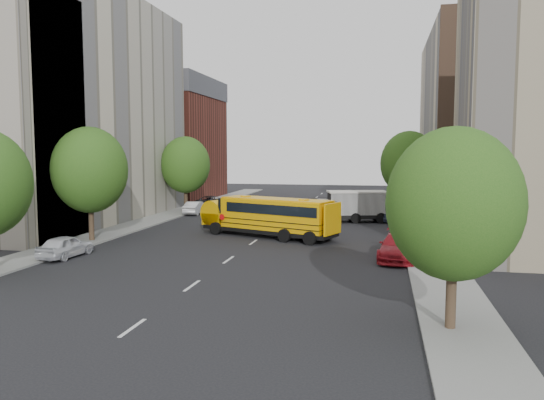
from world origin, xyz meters
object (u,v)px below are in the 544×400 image
(street_tree_2, at_px, (185,165))
(parked_car_5, at_px, (386,200))
(parked_car_1, at_px, (196,208))
(street_tree_5, at_px, (404,164))
(parked_car_2, at_px, (211,202))
(street_tree_4, at_px, (409,163))
(parked_car_3, at_px, (399,247))
(parked_car_0, at_px, (65,246))
(school_bus, at_px, (267,215))
(safari_truck, at_px, (352,206))
(parked_car_4, at_px, (393,213))
(street_tree_3, at_px, (454,204))
(street_tree_1, at_px, (90,170))

(street_tree_2, xyz_separation_m, parked_car_5, (20.04, 9.99, -4.10))
(parked_car_1, bearing_deg, street_tree_5, -145.99)
(street_tree_5, distance_m, parked_car_2, 22.46)
(street_tree_4, relative_size, parked_car_3, 1.55)
(parked_car_1, xyz_separation_m, parked_car_5, (18.47, 11.45, 0.09))
(parked_car_1, bearing_deg, parked_car_0, 90.17)
(parked_car_0, bearing_deg, school_bus, -132.74)
(street_tree_4, height_order, safari_truck, street_tree_4)
(street_tree_4, bearing_deg, street_tree_5, 90.00)
(school_bus, relative_size, parked_car_2, 2.12)
(parked_car_1, bearing_deg, parked_car_5, -147.59)
(parked_car_0, relative_size, parked_car_4, 0.91)
(street_tree_4, xyz_separation_m, safari_truck, (-4.97, -4.11, -3.63))
(parked_car_3, bearing_deg, street_tree_3, -77.70)
(school_bus, bearing_deg, parked_car_5, 91.84)
(safari_truck, height_order, parked_car_2, safari_truck)
(street_tree_5, distance_m, parked_car_0, 41.03)
(parked_car_0, distance_m, parked_car_1, 21.79)
(school_bus, height_order, parked_car_3, school_bus)
(street_tree_1, distance_m, street_tree_3, 26.08)
(street_tree_4, bearing_deg, parked_car_1, -175.89)
(parked_car_2, height_order, parked_car_3, parked_car_3)
(street_tree_5, xyz_separation_m, parked_car_4, (-1.40, -14.90, -3.97))
(street_tree_4, bearing_deg, parked_car_2, 168.98)
(parked_car_5, bearing_deg, safari_truck, -106.83)
(parked_car_0, bearing_deg, parked_car_5, -116.09)
(safari_truck, xyz_separation_m, parked_car_2, (-15.63, 8.12, -0.76))
(street_tree_1, xyz_separation_m, street_tree_2, (0.00, 18.00, -0.12))
(street_tree_3, height_order, parked_car_0, street_tree_3)
(street_tree_2, bearing_deg, parked_car_0, -86.55)
(street_tree_2, relative_size, parked_car_5, 1.75)
(parked_car_4, xyz_separation_m, parked_car_5, (-0.56, 12.89, -0.01))
(safari_truck, bearing_deg, street_tree_3, -94.60)
(street_tree_3, relative_size, parked_car_5, 1.62)
(street_tree_1, xyz_separation_m, parked_car_2, (1.40, 22.01, -4.27))
(parked_car_2, relative_size, parked_car_3, 0.94)
(street_tree_2, height_order, street_tree_4, street_tree_4)
(street_tree_3, bearing_deg, street_tree_4, 90.00)
(street_tree_3, height_order, school_bus, street_tree_3)
(street_tree_5, xyz_separation_m, parked_car_2, (-20.60, -7.99, -4.02))
(street_tree_4, relative_size, street_tree_5, 1.08)
(street_tree_3, distance_m, parked_car_4, 29.37)
(street_tree_3, xyz_separation_m, street_tree_4, (0.00, 32.00, 0.62))
(parked_car_0, bearing_deg, parked_car_3, -166.82)
(street_tree_2, bearing_deg, school_bus, -49.89)
(safari_truck, height_order, parked_car_4, safari_truck)
(street_tree_2, xyz_separation_m, parked_car_2, (1.40, 4.01, -4.14))
(street_tree_4, bearing_deg, parked_car_4, -115.77)
(street_tree_1, xyz_separation_m, street_tree_3, (22.00, -14.00, -0.50))
(parked_car_4, bearing_deg, parked_car_3, -87.44)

